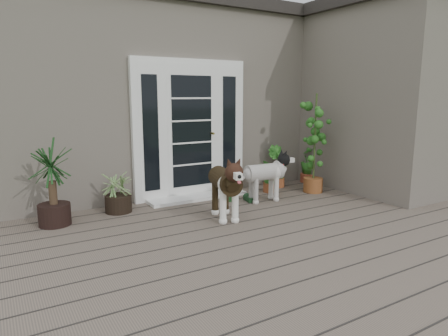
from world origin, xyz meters
TOP-DOWN VIEW (x-y plane):
  - deck at (0.00, 0.40)m, footprint 6.20×4.60m
  - house_main at (0.00, 4.65)m, footprint 7.40×4.00m
  - roof_main at (0.00, 4.65)m, footprint 7.60×4.20m
  - house_wing at (2.90, 1.50)m, footprint 1.60×2.40m
  - roof_wing at (2.90, 1.50)m, footprint 1.80×2.60m
  - door_unit at (-0.20, 2.60)m, footprint 1.90×0.14m
  - door_step at (-0.20, 2.40)m, footprint 1.60×0.40m
  - brindle_dog at (-0.36, 1.29)m, footprint 0.60×0.96m
  - white_dog at (0.59, 1.72)m, footprint 0.82×0.39m
  - spider_plant at (-1.48, 2.30)m, footprint 0.79×0.79m
  - yucca at (-2.32, 2.15)m, footprint 0.85×0.85m
  - herb_a at (1.05, 2.15)m, footprint 0.56×0.56m
  - herb_b at (1.38, 2.40)m, footprint 0.50×0.50m
  - herb_c at (2.13, 2.40)m, footprint 0.49×0.49m
  - sapling at (1.66, 1.78)m, footprint 0.60×0.60m
  - clog_left at (0.41, 1.84)m, footprint 0.20×0.32m
  - clog_right at (0.18, 2.08)m, footprint 0.25×0.36m

SIDE VIEW (x-z plane):
  - deck at x=0.00m, z-range 0.00..0.12m
  - door_step at x=-0.20m, z-range 0.12..0.17m
  - clog_left at x=0.41m, z-range 0.12..0.21m
  - clog_right at x=0.18m, z-range 0.12..0.22m
  - herb_b at x=1.38m, z-range 0.12..0.65m
  - herb_a at x=1.05m, z-range 0.12..0.66m
  - herb_c at x=2.13m, z-range 0.12..0.67m
  - spider_plant at x=-1.48m, z-range 0.12..0.77m
  - white_dog at x=0.59m, z-range 0.12..0.78m
  - brindle_dog at x=-0.36m, z-range 0.12..0.87m
  - yucca at x=-2.32m, z-range 0.12..1.19m
  - sapling at x=1.66m, z-range 0.12..1.81m
  - door_unit at x=-0.20m, z-range 0.12..2.27m
  - house_main at x=0.00m, z-range 0.00..3.10m
  - house_wing at x=2.90m, z-range 0.00..3.10m
  - roof_main at x=0.00m, z-range 3.10..3.30m
  - roof_wing at x=2.90m, z-range 3.10..3.30m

